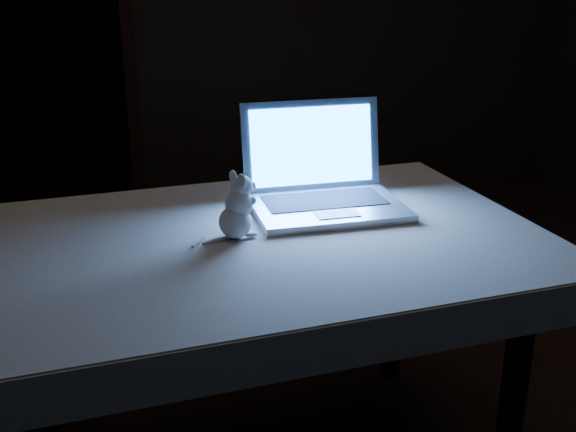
{
  "coord_description": "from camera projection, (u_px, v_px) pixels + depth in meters",
  "views": [
    {
      "loc": [
        -0.66,
        -2.2,
        1.61
      ],
      "look_at": [
        -0.23,
        -0.32,
        0.9
      ],
      "focal_mm": 45.0,
      "sensor_mm": 36.0,
      "label": 1
    }
  ],
  "objects": [
    {
      "name": "laptop",
      "position": [
        329.0,
        163.0,
        2.24
      ],
      "size": [
        0.48,
        0.43,
        0.32
      ],
      "primitive_type": null,
      "rotation": [
        0.0,
        0.0,
        0.02
      ],
      "color": "#B8B8BC",
      "rests_on": "tablecloth"
    },
    {
      "name": "table",
      "position": [
        260.0,
        362.0,
        2.24
      ],
      "size": [
        1.63,
        1.14,
        0.82
      ],
      "primitive_type": null,
      "rotation": [
        0.0,
        0.0,
        0.1
      ],
      "color": "black",
      "rests_on": "floor"
    },
    {
      "name": "tablecloth",
      "position": [
        269.0,
        247.0,
        2.18
      ],
      "size": [
        1.78,
        1.31,
        0.12
      ],
      "primitive_type": null,
      "rotation": [
        0.0,
        0.0,
        -0.12
      ],
      "color": "beige",
      "rests_on": "table"
    },
    {
      "name": "plush_mouse",
      "position": [
        235.0,
        206.0,
        2.06
      ],
      "size": [
        0.15,
        0.15,
        0.19
      ],
      "primitive_type": null,
      "rotation": [
        0.0,
        0.0,
        -0.09
      ],
      "color": "white",
      "rests_on": "tablecloth"
    },
    {
      "name": "back_wall",
      "position": [
        224.0,
        4.0,
        4.55
      ],
      "size": [
        4.5,
        0.04,
        2.6
      ],
      "primitive_type": "cube",
      "color": "black",
      "rests_on": "ground"
    },
    {
      "name": "doorway",
      "position": [
        47.0,
        47.0,
        4.4
      ],
      "size": [
        1.06,
        0.36,
        2.13
      ],
      "primitive_type": null,
      "color": "black",
      "rests_on": "back_wall"
    },
    {
      "name": "floor",
      "position": [
        329.0,
        408.0,
        2.71
      ],
      "size": [
        5.0,
        5.0,
        0.0
      ],
      "primitive_type": "plane",
      "color": "black",
      "rests_on": "ground"
    }
  ]
}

